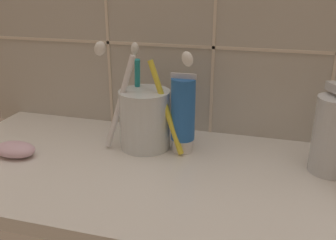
# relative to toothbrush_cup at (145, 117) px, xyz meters

# --- Properties ---
(sink_counter) EXTENTS (0.76, 0.33, 0.02)m
(sink_counter) POSITION_rel_toothbrush_cup_xyz_m (0.07, -0.07, -0.06)
(sink_counter) COLOR silver
(sink_counter) RESTS_ON ground
(tile_wall_backsplash) EXTENTS (0.86, 0.02, 0.45)m
(tile_wall_backsplash) POSITION_rel_toothbrush_cup_xyz_m (0.07, 0.10, 0.16)
(tile_wall_backsplash) COLOR #B7B2A8
(tile_wall_backsplash) RESTS_ON ground
(toothbrush_cup) EXTENTS (0.16, 0.10, 0.18)m
(toothbrush_cup) POSITION_rel_toothbrush_cup_xyz_m (0.00, 0.00, 0.00)
(toothbrush_cup) COLOR silver
(toothbrush_cup) RESTS_ON sink_counter
(toothpaste_tube) EXTENTS (0.04, 0.04, 0.13)m
(toothpaste_tube) POSITION_rel_toothbrush_cup_xyz_m (0.06, 0.00, 0.01)
(toothpaste_tube) COLOR white
(toothpaste_tube) RESTS_ON sink_counter
(soap_bar) EXTENTS (0.07, 0.04, 0.02)m
(soap_bar) POSITION_rel_toothbrush_cup_xyz_m (-0.18, -0.09, -0.04)
(soap_bar) COLOR #DBB2C6
(soap_bar) RESTS_ON sink_counter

